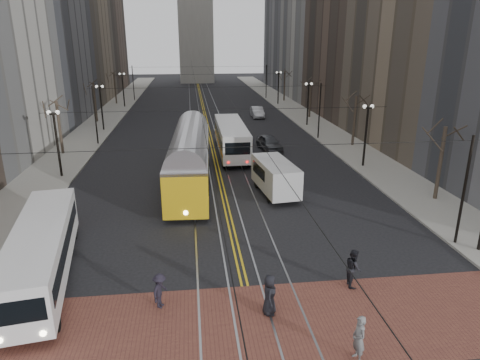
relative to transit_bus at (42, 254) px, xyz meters
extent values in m
plane|color=black|center=(9.93, -0.90, -1.42)|extent=(260.00, 260.00, 0.00)
cube|color=gray|center=(-5.07, 44.10, -1.35)|extent=(5.00, 140.00, 0.15)
cube|color=gray|center=(24.93, 44.10, -1.35)|extent=(5.00, 140.00, 0.15)
cube|color=brown|center=(9.93, -4.90, -1.42)|extent=(25.00, 6.00, 0.01)
cube|color=gray|center=(9.93, 44.10, -1.42)|extent=(4.80, 130.00, 0.02)
cube|color=gold|center=(9.93, 44.10, -1.41)|extent=(0.42, 130.00, 0.01)
cube|color=slate|center=(35.43, 85.10, 18.58)|extent=(16.00, 20.00, 40.00)
cylinder|color=black|center=(-3.77, 17.10, 1.38)|extent=(0.20, 0.20, 5.60)
cylinder|color=black|center=(-3.77, 37.10, 1.38)|extent=(0.20, 0.20, 5.60)
cylinder|color=black|center=(-3.77, 57.10, 1.38)|extent=(0.20, 0.20, 5.60)
cylinder|color=black|center=(23.63, 17.10, 1.38)|extent=(0.20, 0.20, 5.60)
cylinder|color=black|center=(23.63, 37.10, 1.38)|extent=(0.20, 0.20, 5.60)
cylinder|color=black|center=(23.63, 57.10, 1.38)|extent=(0.20, 0.20, 5.60)
cylinder|color=#382D23|center=(-5.77, 25.10, 1.38)|extent=(0.28, 0.28, 5.60)
cylinder|color=#382D23|center=(-5.77, 43.10, 1.38)|extent=(0.28, 0.28, 5.60)
cylinder|color=#382D23|center=(-5.77, 61.10, 1.38)|extent=(0.28, 0.28, 5.60)
cylinder|color=#382D23|center=(25.63, 8.10, 1.38)|extent=(0.28, 0.28, 5.60)
cylinder|color=#382D23|center=(25.63, 25.10, 1.38)|extent=(0.28, 0.28, 5.60)
cylinder|color=#382D23|center=(25.63, 43.10, 1.38)|extent=(0.28, 0.28, 5.60)
cylinder|color=#382D23|center=(25.63, 61.10, 1.38)|extent=(0.28, 0.28, 5.60)
cylinder|color=black|center=(8.43, 44.10, 4.58)|extent=(0.03, 120.00, 0.03)
cylinder|color=black|center=(11.43, 44.10, 4.58)|extent=(0.03, 120.00, 0.03)
cylinder|color=black|center=(-2.97, 29.10, 1.88)|extent=(0.16, 0.16, 6.60)
cylinder|color=black|center=(-2.97, 65.10, 1.88)|extent=(0.16, 0.16, 6.60)
cylinder|color=black|center=(22.83, 1.10, 1.88)|extent=(0.16, 0.16, 6.60)
cylinder|color=black|center=(22.83, 29.10, 1.88)|extent=(0.16, 0.16, 6.60)
cylinder|color=black|center=(22.83, 65.10, 1.88)|extent=(0.16, 0.16, 6.60)
cube|color=white|center=(0.00, 0.00, 0.00)|extent=(4.10, 11.61, 2.84)
cube|color=gold|center=(7.43, 13.70, 0.47)|extent=(3.74, 16.19, 3.79)
cube|color=silver|center=(11.73, 23.20, 0.18)|extent=(2.70, 12.30, 3.21)
cube|color=silver|center=(13.93, 10.80, -0.12)|extent=(2.93, 6.11, 2.60)
imported|color=#45474D|center=(16.00, 24.46, -0.62)|extent=(2.56, 4.92, 1.60)
imported|color=#B3B5BB|center=(17.83, 44.56, -0.63)|extent=(1.71, 4.81, 1.58)
imported|color=black|center=(10.72, -4.16, -0.47)|extent=(0.78, 1.03, 1.88)
imported|color=slate|center=(13.50, -7.40, -0.46)|extent=(0.50, 0.72, 1.89)
imported|color=black|center=(15.19, -2.40, -0.45)|extent=(0.83, 1.01, 1.92)
imported|color=black|center=(5.93, -3.10, -0.58)|extent=(0.98, 1.22, 1.65)
camera|label=1|loc=(7.55, -20.01, 10.19)|focal=32.00mm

